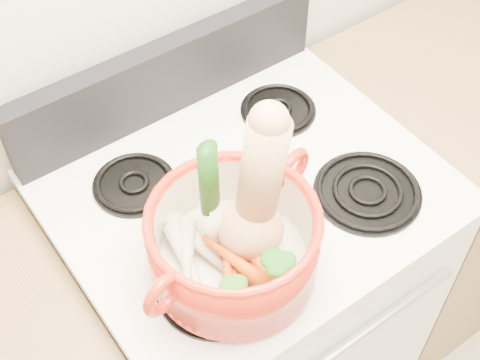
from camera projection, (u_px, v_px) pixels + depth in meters
stove_body at (246, 304)px, 1.77m from camera, size 0.76×0.65×0.92m
cooktop at (247, 191)px, 1.40m from camera, size 0.78×0.67×0.03m
control_backsplash at (168, 76)px, 1.48m from camera, size 0.76×0.05×0.18m
oven_handle at (346, 346)px, 1.35m from camera, size 0.60×0.02×0.02m
burner_front_left at (215, 284)px, 1.23m from camera, size 0.22×0.22×0.02m
burner_front_right at (368, 191)px, 1.37m from camera, size 0.22×0.22×0.02m
burner_back_left at (134, 183)px, 1.39m from camera, size 0.17×0.17×0.02m
burner_back_right at (278, 109)px, 1.53m from camera, size 0.17×0.17×0.02m
dutch_oven at (233, 243)px, 1.19m from camera, size 0.37×0.37×0.15m
pot_handle_left at (163, 294)px, 1.06m from camera, size 0.09×0.04×0.09m
pot_handle_right at (293, 168)px, 1.23m from camera, size 0.09×0.04×0.09m
squash at (251, 194)px, 1.12m from camera, size 0.19×0.18×0.32m
leek at (210, 199)px, 1.13m from camera, size 0.06×0.06×0.28m
ginger at (215, 224)px, 1.24m from camera, size 0.08×0.06×0.04m
parsnip_0 at (208, 251)px, 1.20m from camera, size 0.08×0.21×0.06m
parsnip_1 at (190, 268)px, 1.17m from camera, size 0.08×0.19×0.05m
parsnip_2 at (190, 237)px, 1.21m from camera, size 0.07×0.18×0.05m
parsnip_3 at (187, 261)px, 1.17m from camera, size 0.12×0.15×0.05m
carrot_0 at (235, 262)px, 1.19m from camera, size 0.06×0.18×0.05m
carrot_1 at (234, 284)px, 1.16m from camera, size 0.11×0.15×0.05m
carrot_2 at (251, 254)px, 1.19m from camera, size 0.04×0.18×0.05m
carrot_3 at (228, 280)px, 1.15m from camera, size 0.09×0.13×0.04m
carrot_4 at (238, 264)px, 1.16m from camera, size 0.07×0.17×0.05m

